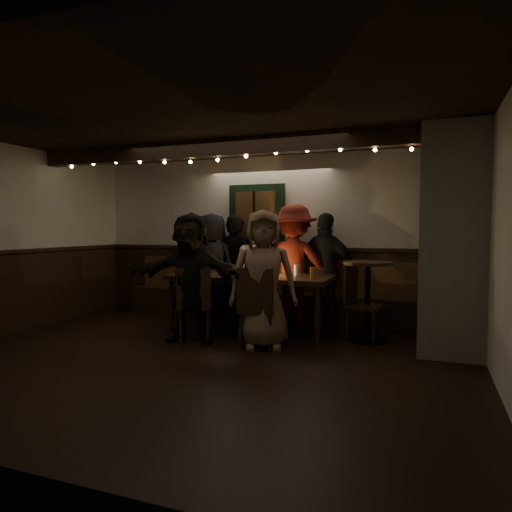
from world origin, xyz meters
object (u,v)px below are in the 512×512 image
at_px(person_f, 190,277).
at_px(person_c, 257,270).
at_px(high_top, 368,291).
at_px(person_d, 294,265).
at_px(chair_near_right, 257,303).
at_px(person_g, 263,279).
at_px(person_e, 326,270).
at_px(dining_table, 251,280).
at_px(chair_end, 358,298).
at_px(person_a, 212,266).
at_px(person_b, 235,267).
at_px(chair_near_left, 195,300).

bearing_deg(person_f, person_c, 71.01).
xyz_separation_m(high_top, person_d, (-1.14, 0.55, 0.25)).
relative_size(chair_near_right, person_g, 0.59).
distance_m(high_top, person_e, 0.97).
height_order(chair_near_right, person_e, person_e).
bearing_deg(dining_table, chair_near_right, -63.75).
bearing_deg(person_f, high_top, 17.75).
relative_size(chair_near_right, person_c, 0.61).
bearing_deg(person_f, person_d, 51.23).
height_order(chair_near_right, person_g, person_g).
relative_size(person_c, person_f, 0.97).
distance_m(chair_near_right, chair_end, 1.39).
distance_m(person_a, person_b, 0.37).
bearing_deg(high_top, chair_end, 175.78).
xyz_separation_m(high_top, person_e, (-0.68, 0.66, 0.19)).
bearing_deg(person_d, chair_near_left, 49.08).
xyz_separation_m(person_b, person_e, (1.46, -0.04, 0.01)).
height_order(person_e, person_f, person_e).
height_order(chair_end, person_f, person_f).
height_order(chair_end, person_a, person_a).
height_order(high_top, person_f, person_f).
xyz_separation_m(person_a, person_e, (1.82, 0.07, -0.00)).
bearing_deg(person_b, person_g, 131.04).
bearing_deg(chair_end, person_g, -140.95).
xyz_separation_m(dining_table, person_f, (-0.52, -0.79, 0.09)).
distance_m(chair_end, person_a, 2.47).
height_order(dining_table, chair_near_left, dining_table).
bearing_deg(person_a, person_f, 108.48).
bearing_deg(person_a, chair_near_left, 110.59).
xyz_separation_m(person_a, person_f, (0.41, -1.47, -0.02)).
distance_m(person_e, person_g, 1.54).
bearing_deg(person_d, person_a, -9.85).
relative_size(chair_near_left, high_top, 0.93).
distance_m(chair_near_left, person_a, 1.55).
height_order(chair_near_left, person_d, person_d).
bearing_deg(chair_near_left, person_a, 107.69).
bearing_deg(person_g, person_c, 92.53).
bearing_deg(chair_near_left, chair_near_right, -1.98).
distance_m(high_top, person_f, 2.28).
bearing_deg(person_c, dining_table, 116.26).
relative_size(dining_table, chair_end, 2.33).
distance_m(chair_end, person_g, 1.34).
height_order(chair_near_left, person_g, person_g).
bearing_deg(high_top, person_e, 136.11).
relative_size(dining_table, person_d, 1.25).
bearing_deg(person_c, chair_near_left, 90.44).
bearing_deg(person_f, person_g, -1.28).
xyz_separation_m(person_c, person_e, (1.05, 0.09, 0.04)).
relative_size(person_b, person_e, 0.99).
xyz_separation_m(dining_table, chair_near_right, (0.40, -0.80, -0.18)).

